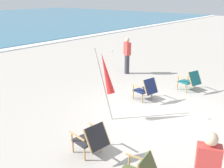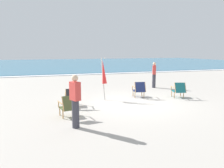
% 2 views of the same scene
% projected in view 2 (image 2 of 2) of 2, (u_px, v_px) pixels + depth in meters
% --- Properties ---
extents(ground_plane, '(80.00, 80.00, 0.00)m').
position_uv_depth(ground_plane, '(133.00, 103.00, 9.86)').
color(ground_plane, '#B2AAA0').
extents(sea, '(80.00, 40.00, 0.10)m').
position_uv_depth(sea, '(62.00, 63.00, 40.79)').
color(sea, teal).
rests_on(sea, ground).
extents(surf_band, '(80.00, 1.10, 0.06)m').
position_uv_depth(surf_band, '(82.00, 74.00, 21.74)').
color(surf_band, white).
rests_on(surf_band, ground).
extents(beach_chair_mid_center, '(0.66, 0.81, 0.78)m').
position_uv_depth(beach_chair_mid_center, '(72.00, 97.00, 9.16)').
color(beach_chair_mid_center, '#28282D').
rests_on(beach_chair_mid_center, ground).
extents(beach_chair_back_right, '(0.68, 0.80, 0.80)m').
position_uv_depth(beach_chair_back_right, '(69.00, 106.00, 7.67)').
color(beach_chair_back_right, '#515B33').
rests_on(beach_chair_back_right, ground).
extents(beach_chair_front_right, '(0.70, 0.81, 0.80)m').
position_uv_depth(beach_chair_front_right, '(139.00, 89.00, 11.00)').
color(beach_chair_front_right, '#19234C').
rests_on(beach_chair_front_right, ground).
extents(beach_chair_back_left, '(0.76, 0.87, 0.79)m').
position_uv_depth(beach_chair_back_left, '(179.00, 90.00, 10.86)').
color(beach_chair_back_left, '#196066').
rests_on(beach_chair_back_left, ground).
extents(umbrella_furled_red, '(0.23, 0.74, 2.03)m').
position_uv_depth(umbrella_furled_red, '(104.00, 72.00, 10.48)').
color(umbrella_furled_red, '#B7B2A8').
rests_on(umbrella_furled_red, ground).
extents(person_near_chairs, '(0.32, 0.39, 1.63)m').
position_uv_depth(person_near_chairs, '(154.00, 75.00, 13.89)').
color(person_near_chairs, '#383842').
rests_on(person_near_chairs, ground).
extents(person_by_waterline, '(0.32, 0.39, 1.63)m').
position_uv_depth(person_by_waterline, '(75.00, 101.00, 6.57)').
color(person_by_waterline, '#383842').
rests_on(person_by_waterline, ground).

